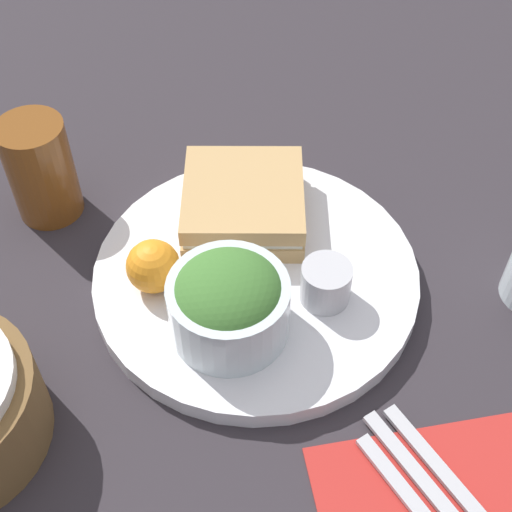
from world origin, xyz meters
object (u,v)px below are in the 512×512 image
(salad_bowl, at_px, (229,302))
(drink_glass, at_px, (41,170))
(plate, at_px, (256,276))
(knife, at_px, (445,508))
(sandwich, at_px, (244,203))
(dressing_cup, at_px, (326,283))
(fork, at_px, (462,495))

(salad_bowl, height_order, drink_glass, drink_glass)
(plate, height_order, salad_bowl, salad_bowl)
(drink_glass, relative_size, knife, 0.59)
(salad_bowl, height_order, knife, salad_bowl)
(sandwich, relative_size, drink_glass, 1.29)
(dressing_cup, bearing_deg, salad_bowl, 101.40)
(salad_bowl, xyz_separation_m, drink_glass, (0.20, 0.16, -0.00))
(sandwich, bearing_deg, dressing_cup, -153.87)
(fork, bearing_deg, dressing_cup, 175.07)
(sandwich, xyz_separation_m, fork, (-0.31, -0.12, -0.04))
(plate, height_order, knife, plate)
(salad_bowl, xyz_separation_m, dressing_cup, (0.02, -0.09, -0.02))
(sandwich, bearing_deg, salad_bowl, 164.83)
(knife, bearing_deg, salad_bowl, -165.96)
(sandwich, distance_m, dressing_cup, 0.13)
(salad_bowl, relative_size, fork, 0.60)
(plate, height_order, sandwich, sandwich)
(knife, bearing_deg, drink_glass, -164.73)
(plate, distance_m, drink_glass, 0.25)
(plate, bearing_deg, knife, -157.70)
(sandwich, distance_m, salad_bowl, 0.14)
(salad_bowl, xyz_separation_m, fork, (-0.18, -0.15, -0.05))
(drink_glass, distance_m, knife, 0.50)
(fork, height_order, knife, same)
(dressing_cup, xyz_separation_m, knife, (-0.21, -0.05, -0.03))
(drink_glass, relative_size, fork, 0.62)
(sandwich, height_order, fork, sandwich)
(plate, bearing_deg, dressing_cup, -127.66)
(dressing_cup, height_order, fork, dressing_cup)
(plate, height_order, fork, plate)
(drink_glass, bearing_deg, dressing_cup, -125.93)
(fork, xyz_separation_m, knife, (-0.01, 0.02, 0.00))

